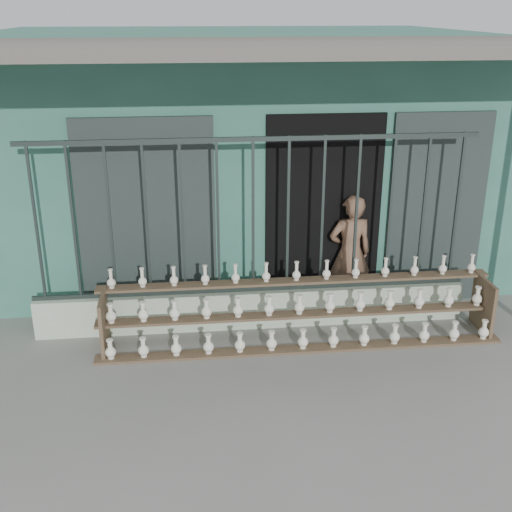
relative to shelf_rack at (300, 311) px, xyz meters
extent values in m
plane|color=slate|center=(-0.48, -0.88, -0.36)|extent=(60.00, 60.00, 0.00)
cube|color=#326B59|center=(-0.48, 3.42, 1.24)|extent=(7.00, 5.00, 3.20)
cube|color=black|center=(0.42, 0.94, 0.84)|extent=(1.40, 0.12, 2.40)
cube|color=#1F2927|center=(-1.68, 0.90, 0.84)|extent=(1.60, 0.08, 2.40)
cube|color=#1F2927|center=(1.82, 0.90, 0.84)|extent=(1.20, 0.08, 2.40)
cube|color=#59544C|center=(-0.48, 0.32, 2.79)|extent=(7.40, 2.00, 0.12)
cube|color=#B6CAAD|center=(-0.48, 0.42, -0.14)|extent=(5.00, 0.20, 0.45)
cube|color=#283330|center=(-2.83, 0.42, 0.99)|extent=(0.03, 0.03, 1.80)
cube|color=#283330|center=(-2.44, 0.42, 0.99)|extent=(0.03, 0.03, 1.80)
cube|color=#283330|center=(-2.04, 0.42, 0.99)|extent=(0.03, 0.03, 1.80)
cube|color=#283330|center=(-1.65, 0.42, 0.99)|extent=(0.03, 0.03, 1.80)
cube|color=#283330|center=(-1.26, 0.42, 0.99)|extent=(0.03, 0.03, 1.80)
cube|color=#283330|center=(-0.87, 0.42, 0.99)|extent=(0.03, 0.03, 1.80)
cube|color=#283330|center=(-0.48, 0.42, 0.99)|extent=(0.03, 0.03, 1.80)
cube|color=#283330|center=(-0.09, 0.42, 0.99)|extent=(0.03, 0.03, 1.80)
cube|color=#283330|center=(0.31, 0.42, 0.99)|extent=(0.03, 0.03, 1.80)
cube|color=#283330|center=(0.70, 0.42, 0.99)|extent=(0.03, 0.03, 1.80)
cube|color=#283330|center=(1.09, 0.42, 0.99)|extent=(0.03, 0.03, 1.80)
cube|color=#283330|center=(1.48, 0.42, 0.99)|extent=(0.03, 0.03, 1.80)
cube|color=#283330|center=(1.87, 0.42, 0.99)|extent=(0.03, 0.03, 1.80)
cube|color=#283330|center=(-0.48, 0.42, 1.86)|extent=(5.00, 0.04, 0.05)
cube|color=#283330|center=(-0.48, 0.42, 0.11)|extent=(5.00, 0.04, 0.05)
cube|color=brown|center=(0.00, -0.23, -0.35)|extent=(4.50, 0.18, 0.03)
cube|color=brown|center=(0.00, 0.02, -0.05)|extent=(4.50, 0.18, 0.03)
cube|color=brown|center=(0.00, 0.27, 0.25)|extent=(4.50, 0.18, 0.03)
cube|color=brown|center=(-2.15, 0.02, -0.04)|extent=(0.04, 0.55, 0.64)
cube|color=brown|center=(2.15, 0.02, -0.04)|extent=(0.04, 0.55, 0.64)
imported|color=brown|center=(0.75, 0.78, 0.37)|extent=(0.56, 0.39, 1.46)
camera|label=1|loc=(-1.17, -6.34, 3.18)|focal=45.00mm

